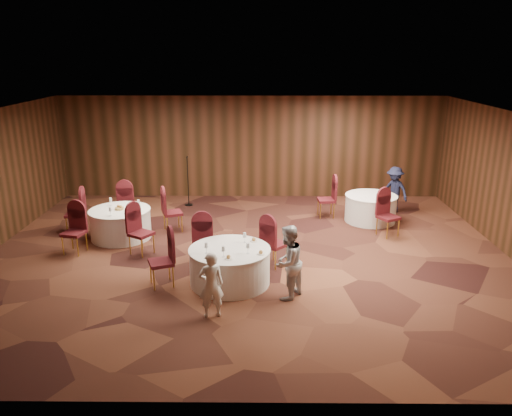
{
  "coord_description": "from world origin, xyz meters",
  "views": [
    {
      "loc": [
        0.3,
        -10.59,
        4.5
      ],
      "look_at": [
        0.2,
        0.2,
        1.1
      ],
      "focal_mm": 35.0,
      "sensor_mm": 36.0,
      "label": 1
    }
  ],
  "objects_px": {
    "table_left": "(121,223)",
    "woman_a": "(211,285)",
    "woman_b": "(288,262)",
    "mic_stand": "(188,191)",
    "table_right": "(370,208)",
    "table_main": "(230,266)",
    "man_c": "(394,190)"
  },
  "relations": [
    {
      "from": "table_left",
      "to": "woman_a",
      "type": "relative_size",
      "value": 1.24
    },
    {
      "from": "table_main",
      "to": "woman_a",
      "type": "xyz_separation_m",
      "value": [
        -0.24,
        -1.34,
        0.23
      ]
    },
    {
      "from": "table_main",
      "to": "mic_stand",
      "type": "bearing_deg",
      "value": 106.44
    },
    {
      "from": "table_right",
      "to": "woman_a",
      "type": "bearing_deg",
      "value": -126.56
    },
    {
      "from": "woman_a",
      "to": "man_c",
      "type": "relative_size",
      "value": 0.9
    },
    {
      "from": "woman_a",
      "to": "man_c",
      "type": "bearing_deg",
      "value": -143.02
    },
    {
      "from": "woman_b",
      "to": "man_c",
      "type": "height_order",
      "value": "woman_b"
    },
    {
      "from": "table_left",
      "to": "woman_a",
      "type": "xyz_separation_m",
      "value": [
        2.65,
        -3.89,
        0.23
      ]
    },
    {
      "from": "woman_b",
      "to": "table_left",
      "type": "bearing_deg",
      "value": -93.64
    },
    {
      "from": "table_main",
      "to": "table_right",
      "type": "height_order",
      "value": "same"
    },
    {
      "from": "table_right",
      "to": "man_c",
      "type": "xyz_separation_m",
      "value": [
        0.83,
        0.78,
        0.3
      ]
    },
    {
      "from": "table_right",
      "to": "woman_b",
      "type": "bearing_deg",
      "value": -119.15
    },
    {
      "from": "table_main",
      "to": "man_c",
      "type": "xyz_separation_m",
      "value": [
        4.47,
        4.68,
        0.3
      ]
    },
    {
      "from": "table_main",
      "to": "table_right",
      "type": "distance_m",
      "value": 5.34
    },
    {
      "from": "man_c",
      "to": "table_main",
      "type": "bearing_deg",
      "value": -86.43
    },
    {
      "from": "table_left",
      "to": "man_c",
      "type": "relative_size",
      "value": 1.12
    },
    {
      "from": "table_main",
      "to": "woman_b",
      "type": "distance_m",
      "value": 1.33
    },
    {
      "from": "mic_stand",
      "to": "woman_a",
      "type": "relative_size",
      "value": 1.24
    },
    {
      "from": "table_main",
      "to": "man_c",
      "type": "relative_size",
      "value": 1.21
    },
    {
      "from": "mic_stand",
      "to": "woman_b",
      "type": "distance_m",
      "value": 6.55
    },
    {
      "from": "table_left",
      "to": "woman_b",
      "type": "height_order",
      "value": "woman_b"
    },
    {
      "from": "mic_stand",
      "to": "man_c",
      "type": "bearing_deg",
      "value": -6.31
    },
    {
      "from": "table_main",
      "to": "table_right",
      "type": "relative_size",
      "value": 1.16
    },
    {
      "from": "woman_b",
      "to": "man_c",
      "type": "relative_size",
      "value": 1.07
    },
    {
      "from": "table_left",
      "to": "woman_a",
      "type": "height_order",
      "value": "woman_a"
    },
    {
      "from": "table_left",
      "to": "table_right",
      "type": "xyz_separation_m",
      "value": [
        6.54,
        1.36,
        0.0
      ]
    },
    {
      "from": "table_main",
      "to": "woman_b",
      "type": "bearing_deg",
      "value": -28.68
    },
    {
      "from": "woman_a",
      "to": "table_right",
      "type": "bearing_deg",
      "value": -141.5
    },
    {
      "from": "table_main",
      "to": "table_right",
      "type": "bearing_deg",
      "value": 46.94
    },
    {
      "from": "mic_stand",
      "to": "woman_a",
      "type": "distance_m",
      "value": 6.83
    },
    {
      "from": "table_left",
      "to": "woman_a",
      "type": "bearing_deg",
      "value": -55.77
    },
    {
      "from": "mic_stand",
      "to": "man_c",
      "type": "xyz_separation_m",
      "value": [
        6.05,
        -0.67,
        0.25
      ]
    }
  ]
}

